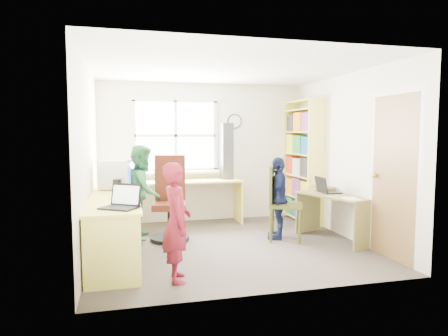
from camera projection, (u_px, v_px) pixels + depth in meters
name	position (u px, v px, depth m)	size (l,w,h in m)	color
room	(227.00, 157.00, 5.48)	(3.64, 3.44, 2.44)	#403832
l_desk	(131.00, 223.00, 4.86)	(2.38, 2.95, 0.75)	#FFF465
right_desk	(335.00, 207.00, 5.74)	(0.85, 1.25, 0.66)	olive
bookshelf	(303.00, 164.00, 6.94)	(0.30, 1.02, 2.10)	#FFF465
swivel_chair	(170.00, 203.00, 5.80)	(0.65, 0.65, 1.21)	black
wooden_chair	(280.00, 200.00, 5.75)	(0.61, 0.61, 1.07)	#464918
crt_monitor	(116.00, 174.00, 5.65)	(0.49, 0.46, 0.41)	silver
laptop_left	(122.00, 202.00, 4.23)	(0.47, 0.45, 0.25)	black
laptop_right	(326.00, 189.00, 5.89)	(0.30, 0.36, 0.24)	black
speaker_a	(117.00, 186.00, 5.35)	(0.11, 0.11, 0.18)	black
speaker_b	(115.00, 181.00, 5.82)	(0.10, 0.10, 0.19)	black
cd_tower	(227.00, 151.00, 6.84)	(0.21, 0.19, 0.96)	black
game_box	(323.00, 188.00, 6.14)	(0.33, 0.33, 0.06)	red
paper_a	(124.00, 199.00, 4.77)	(0.30, 0.37, 0.00)	white
paper_b	(351.00, 199.00, 5.35)	(0.24, 0.31, 0.00)	white
potted_plant	(176.00, 171.00, 6.63)	(0.18, 0.15, 0.33)	#29682E
person_red	(177.00, 222.00, 4.14)	(0.45, 0.30, 1.24)	maroon
person_green	(143.00, 192.00, 5.83)	(0.67, 0.52, 1.37)	#2C6E38
person_navy	(278.00, 198.00, 5.83)	(0.70, 0.29, 1.20)	#141C40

